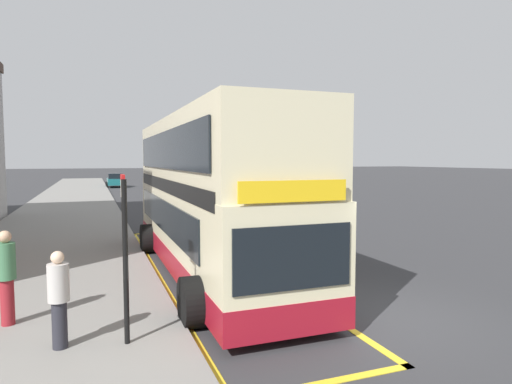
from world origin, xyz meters
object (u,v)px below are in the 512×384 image
Objects in this scene: double_decker_bus at (208,200)px; pedestrian_waiting_near_sign at (59,296)px; pedestrian_further_back at (6,274)px; bus_stop_sign at (125,246)px; parked_car_teal_kerbside at (115,180)px; parked_car_silver_ahead at (200,189)px.

double_decker_bus is 5.96m from pedestrian_waiting_near_sign.
pedestrian_waiting_near_sign is 0.91× the size of pedestrian_further_back.
parked_car_teal_kerbside is at bearing 87.44° from bus_stop_sign.
parked_car_silver_ahead is 1.00× the size of parked_car_teal_kerbside.
bus_stop_sign is at bearing -119.36° from double_decker_bus.
parked_car_teal_kerbside is 46.22m from pedestrian_waiting_near_sign.
parked_car_teal_kerbside is (-5.81, 18.27, 0.00)m from parked_car_silver_ahead.
bus_stop_sign is 1.31m from pedestrian_waiting_near_sign.
pedestrian_further_back is at bearing -112.96° from parked_car_silver_ahead.
parked_car_silver_ahead is 2.59× the size of pedestrian_waiting_near_sign.
double_decker_bus reaches higher than parked_car_silver_ahead.
bus_stop_sign reaches higher than pedestrian_waiting_near_sign.
bus_stop_sign is at bearing -108.10° from parked_car_silver_ahead.
double_decker_bus is 4.03× the size of bus_stop_sign.
pedestrian_waiting_near_sign is at bearing 173.69° from bus_stop_sign.
parked_car_teal_kerbside is (-0.57, 41.55, -1.27)m from double_decker_bus.
pedestrian_further_back reaches higher than pedestrian_waiting_near_sign.
double_decker_bus reaches higher than pedestrian_waiting_near_sign.
double_decker_bus reaches higher than pedestrian_further_back.
parked_car_teal_kerbside is at bearing 84.75° from pedestrian_further_back.
pedestrian_further_back reaches higher than parked_car_teal_kerbside.
pedestrian_further_back reaches higher than parked_car_silver_ahead.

